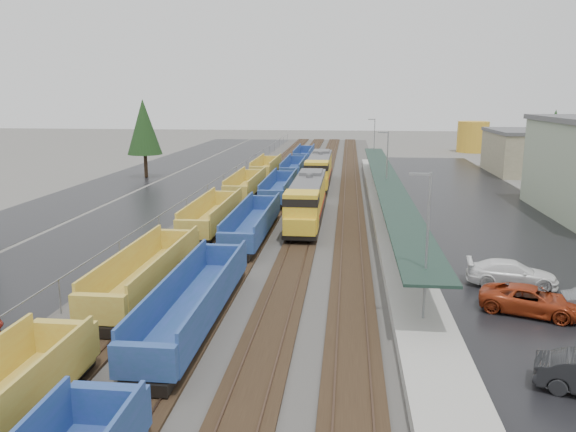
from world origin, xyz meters
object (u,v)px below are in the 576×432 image
(well_string_blue, at_px, (253,224))
(parked_car_east_b, at_px, (532,301))
(well_string_yellow, at_px, (186,240))
(locomotive_lead, at_px, (307,200))
(storage_tank, at_px, (473,137))
(locomotive_trail, at_px, (319,170))
(parked_car_east_c, at_px, (512,274))

(well_string_blue, height_order, parked_car_east_b, well_string_blue)
(well_string_yellow, distance_m, well_string_blue, 6.82)
(locomotive_lead, distance_m, storage_tank, 74.55)
(locomotive_trail, height_order, well_string_blue, locomotive_trail)
(locomotive_trail, xyz_separation_m, well_string_blue, (-4.00, -26.82, -1.03))
(storage_tank, height_order, parked_car_east_c, storage_tank)
(locomotive_trail, relative_size, well_string_blue, 0.15)
(well_string_blue, bearing_deg, well_string_yellow, -125.89)
(well_string_yellow, distance_m, parked_car_east_c, 22.21)
(parked_car_east_b, bearing_deg, well_string_yellow, 89.48)
(storage_tank, xyz_separation_m, parked_car_east_b, (-15.21, -88.91, -2.38))
(well_string_blue, bearing_deg, parked_car_east_b, -39.16)
(storage_tank, bearing_deg, locomotive_trail, -121.11)
(well_string_blue, distance_m, parked_car_east_b, 22.71)
(locomotive_trail, xyz_separation_m, parked_car_east_b, (13.60, -41.16, -1.47))
(storage_tank, bearing_deg, well_string_blue, -113.75)
(storage_tank, xyz_separation_m, parked_car_east_c, (-15.02, -84.35, -2.34))
(parked_car_east_c, bearing_deg, storage_tank, -2.98)
(well_string_yellow, relative_size, well_string_blue, 0.78)
(locomotive_lead, xyz_separation_m, locomotive_trail, (0.00, 21.00, 0.00))
(locomotive_trail, height_order, parked_car_east_c, locomotive_trail)
(well_string_yellow, bearing_deg, locomotive_trail, 76.11)
(well_string_yellow, relative_size, parked_car_east_c, 17.63)
(well_string_yellow, distance_m, parked_car_east_b, 23.33)
(well_string_yellow, bearing_deg, storage_tank, 65.32)
(locomotive_lead, relative_size, storage_tank, 2.91)
(parked_car_east_c, bearing_deg, well_string_yellow, 86.08)
(locomotive_trail, bearing_deg, locomotive_lead, -90.00)
(locomotive_lead, xyz_separation_m, well_string_blue, (-4.00, -5.82, -1.03))
(locomotive_lead, xyz_separation_m, storage_tank, (28.81, 68.75, 0.90))
(well_string_yellow, xyz_separation_m, parked_car_east_b, (21.60, -8.81, -0.46))
(well_string_blue, xyz_separation_m, parked_car_east_c, (17.80, -9.78, -0.40))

